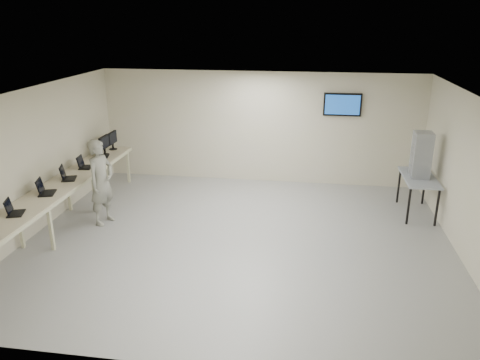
# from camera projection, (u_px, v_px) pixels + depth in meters

# --- Properties ---
(room) EXTENTS (8.01, 7.01, 2.81)m
(room) POSITION_uv_depth(u_px,v_px,m) (241.00, 169.00, 8.55)
(room) COLOR #A6A6A1
(room) RESTS_ON ground
(workbench) EXTENTS (0.76, 6.00, 0.90)m
(workbench) POSITION_uv_depth(u_px,v_px,m) (59.00, 190.00, 9.20)
(workbench) COLOR beige
(workbench) RESTS_ON ground
(laptop_1) EXTENTS (0.37, 0.39, 0.26)m
(laptop_1) POSITION_uv_depth(u_px,v_px,m) (13.00, 210.00, 7.88)
(laptop_1) COLOR black
(laptop_1) RESTS_ON workbench
(laptop_2) EXTENTS (0.39, 0.42, 0.28)m
(laptop_2) POSITION_uv_depth(u_px,v_px,m) (44.00, 190.00, 8.78)
(laptop_2) COLOR black
(laptop_2) RESTS_ON workbench
(laptop_3) EXTENTS (0.40, 0.42, 0.28)m
(laptop_3) POSITION_uv_depth(u_px,v_px,m) (66.00, 176.00, 9.56)
(laptop_3) COLOR black
(laptop_3) RESTS_ON workbench
(laptop_4) EXTENTS (0.32, 0.37, 0.26)m
(laptop_4) POSITION_uv_depth(u_px,v_px,m) (84.00, 165.00, 10.28)
(laptop_4) COLOR black
(laptop_4) RESTS_ON workbench
(laptop_5) EXTENTS (0.34, 0.37, 0.25)m
(laptop_5) POSITION_uv_depth(u_px,v_px,m) (101.00, 155.00, 11.02)
(laptop_5) COLOR black
(laptop_5) RESTS_ON workbench
(monitor_near) EXTENTS (0.21, 0.47, 0.46)m
(monitor_near) POSITION_uv_depth(u_px,v_px,m) (104.00, 143.00, 11.17)
(monitor_near) COLOR black
(monitor_near) RESTS_ON workbench
(monitor_far) EXTENTS (0.20, 0.45, 0.45)m
(monitor_far) POSITION_uv_depth(u_px,v_px,m) (112.00, 139.00, 11.63)
(monitor_far) COLOR black
(monitor_far) RESTS_ON workbench
(soldier) EXTENTS (0.58, 0.73, 1.77)m
(soldier) POSITION_uv_depth(u_px,v_px,m) (101.00, 182.00, 9.45)
(soldier) COLOR gray
(soldier) RESTS_ON ground
(side_table) EXTENTS (0.65, 1.40, 0.84)m
(side_table) POSITION_uv_depth(u_px,v_px,m) (419.00, 180.00, 9.92)
(side_table) COLOR #939AA6
(side_table) RESTS_ON ground
(storage_bins) EXTENTS (0.37, 0.41, 0.97)m
(storage_bins) POSITION_uv_depth(u_px,v_px,m) (421.00, 155.00, 9.74)
(storage_bins) COLOR #A0A5AE
(storage_bins) RESTS_ON side_table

